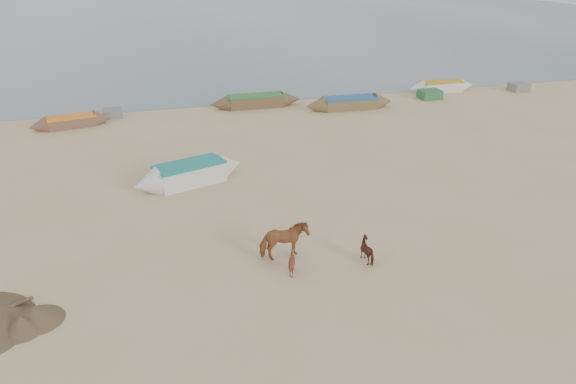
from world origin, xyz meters
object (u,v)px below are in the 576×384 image
object	(u,v)px
near_canoe	(190,173)
calf_right	(369,250)
cow_adult	(284,241)
calf_front	(292,266)

from	to	relation	value
near_canoe	calf_right	bearing A→B (deg)	-78.85
cow_adult	calf_right	distance (m)	2.98
cow_adult	calf_front	bearing A→B (deg)	175.75
cow_adult	calf_front	size ratio (longest dim) A/B	2.21
near_canoe	calf_front	bearing A→B (deg)	-95.05
near_canoe	cow_adult	bearing A→B (deg)	-92.74
calf_front	cow_adult	bearing A→B (deg)	150.95
calf_front	near_canoe	world-z (taller)	near_canoe
calf_front	calf_right	bearing A→B (deg)	67.59
cow_adult	calf_right	bearing A→B (deg)	-109.73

